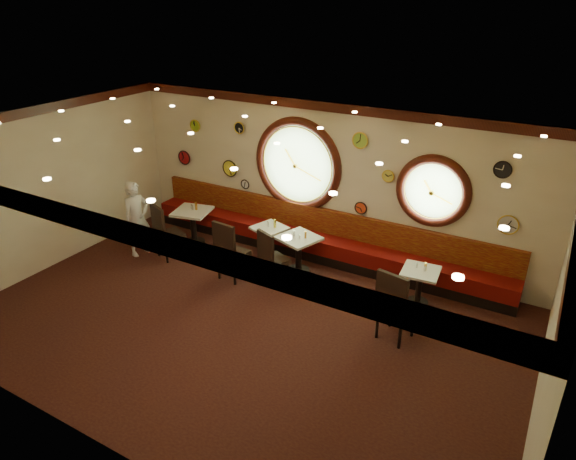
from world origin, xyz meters
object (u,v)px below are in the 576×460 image
object	(u,v)px
condiment_a_pepper	(192,207)
waiter	(137,219)
table_d	(419,283)
condiment_a_salt	(191,207)
chair_c	(270,254)
chair_d	(394,302)
condiment_c_salt	(294,233)
condiment_b_bottle	(275,223)
condiment_a_bottle	(196,206)
condiment_d_bottle	(425,267)
condiment_b_salt	(268,223)
condiment_d_pepper	(425,268)
condiment_c_pepper	(300,237)
condiment_c_bottle	(305,235)
table_a	(193,223)
condiment_d_salt	(417,265)
chair_b	(229,247)
table_b	(270,238)
table_c	(299,250)
chair_a	(164,228)
condiment_b_pepper	(268,225)

from	to	relation	value
condiment_a_pepper	waiter	world-z (taller)	waiter
table_d	condiment_a_salt	world-z (taller)	condiment_a_salt
chair_c	chair_d	bearing A→B (deg)	9.87
condiment_c_salt	condiment_b_bottle	distance (m)	0.71
condiment_a_bottle	condiment_b_bottle	world-z (taller)	condiment_a_bottle
condiment_a_pepper	condiment_b_bottle	size ratio (longest dim) A/B	0.63
table_d	condiment_d_bottle	size ratio (longest dim) A/B	4.65
table_d	condiment_b_salt	bearing A→B (deg)	174.79
chair_c	condiment_d_pepper	xyz separation A→B (m)	(2.72, 0.69, 0.11)
condiment_c_pepper	condiment_c_bottle	world-z (taller)	condiment_c_bottle
condiment_c_pepper	condiment_a_salt	bearing A→B (deg)	177.98
table_a	waiter	size ratio (longest dim) A/B	0.55
condiment_d_salt	condiment_b_bottle	bearing A→B (deg)	175.95
condiment_d_bottle	waiter	distance (m)	5.85
table_a	chair_b	bearing A→B (deg)	-28.84
table_b	condiment_c_bottle	size ratio (longest dim) A/B	5.70
condiment_d_salt	condiment_c_bottle	xyz separation A→B (m)	(-2.17, -0.08, 0.11)
table_c	condiment_b_bottle	size ratio (longest dim) A/B	5.04
condiment_a_salt	condiment_c_pepper	bearing A→B (deg)	-2.02
table_d	condiment_d_salt	bearing A→B (deg)	147.88
table_a	condiment_b_bottle	xyz separation A→B (m)	(1.87, 0.36, 0.26)
waiter	condiment_c_pepper	bearing A→B (deg)	-64.48
condiment_c_salt	condiment_b_bottle	xyz separation A→B (m)	(-0.63, 0.32, -0.06)
table_a	chair_a	xyz separation A→B (m)	(-0.07, -0.82, 0.18)
condiment_d_salt	condiment_b_bottle	xyz separation A→B (m)	(-3.04, 0.22, 0.04)
chair_c	waiter	bearing A→B (deg)	-152.37
condiment_a_pepper	table_c	bearing A→B (deg)	0.33
condiment_b_salt	condiment_b_pepper	world-z (taller)	condiment_b_pepper
chair_a	condiment_a_bottle	world-z (taller)	chair_a
chair_a	condiment_d_pepper	distance (m)	5.21
chair_d	condiment_d_bottle	world-z (taller)	chair_d
table_b	condiment_c_pepper	world-z (taller)	condiment_c_pepper
table_d	condiment_a_bottle	size ratio (longest dim) A/B	3.96
table_d	waiter	distance (m)	5.80
condiment_c_salt	condiment_c_bottle	bearing A→B (deg)	6.25
chair_c	condiment_c_salt	distance (m)	0.69
chair_b	chair_a	bearing A→B (deg)	-176.66
chair_a	condiment_c_pepper	world-z (taller)	chair_a
condiment_c_pepper	condiment_d_bottle	world-z (taller)	condiment_c_pepper
table_b	condiment_a_bottle	xyz separation A→B (m)	(-1.71, -0.23, 0.46)
chair_d	condiment_d_bottle	xyz separation A→B (m)	(0.12, 1.27, 0.04)
table_b	condiment_c_salt	distance (m)	0.88
table_d	condiment_c_bottle	bearing A→B (deg)	-179.37
condiment_a_bottle	waiter	bearing A→B (deg)	-127.43
table_d	chair_a	world-z (taller)	chair_a
condiment_c_salt	condiment_a_bottle	world-z (taller)	condiment_a_bottle
condiment_c_bottle	condiment_c_pepper	bearing A→B (deg)	-131.68
condiment_a_salt	condiment_d_salt	distance (m)	4.97
condiment_b_pepper	chair_b	bearing A→B (deg)	-96.79
table_c	chair_d	distance (m)	2.63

